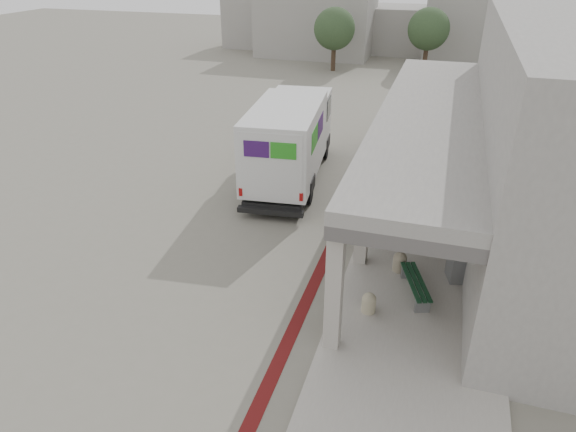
% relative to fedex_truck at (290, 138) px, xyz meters
% --- Properties ---
extents(ground, '(120.00, 120.00, 0.00)m').
position_rel_fedex_truck_xyz_m(ground, '(1.94, -6.22, -1.83)').
color(ground, slate).
rests_on(ground, ground).
extents(bike_lane_stripe, '(0.35, 40.00, 0.01)m').
position_rel_fedex_truck_xyz_m(bike_lane_stripe, '(2.94, -4.22, -1.83)').
color(bike_lane_stripe, '#571111').
rests_on(bike_lane_stripe, ground).
extents(sidewalk, '(4.40, 28.00, 0.12)m').
position_rel_fedex_truck_xyz_m(sidewalk, '(5.94, -6.22, -1.77)').
color(sidewalk, '#9D968C').
rests_on(sidewalk, ground).
extents(transit_building, '(7.60, 17.00, 7.00)m').
position_rel_fedex_truck_xyz_m(transit_building, '(8.77, -1.72, 1.57)').
color(transit_building, gray).
rests_on(transit_building, ground).
extents(distant_backdrop, '(28.00, 10.00, 6.50)m').
position_rel_fedex_truck_xyz_m(distant_backdrop, '(-0.90, 29.66, 0.87)').
color(distant_backdrop, gray).
rests_on(distant_backdrop, ground).
extents(tree_left, '(3.20, 3.20, 4.80)m').
position_rel_fedex_truck_xyz_m(tree_left, '(-3.06, 21.78, 1.35)').
color(tree_left, '#38281C').
rests_on(tree_left, ground).
extents(tree_mid, '(3.20, 3.20, 4.80)m').
position_rel_fedex_truck_xyz_m(tree_mid, '(3.94, 23.78, 1.35)').
color(tree_mid, '#38281C').
rests_on(tree_mid, ground).
extents(tree_right, '(3.20, 3.20, 4.80)m').
position_rel_fedex_truck_xyz_m(tree_right, '(11.94, 22.78, 1.35)').
color(tree_right, '#38281C').
rests_on(tree_right, ground).
extents(fedex_truck, '(3.32, 8.28, 3.44)m').
position_rel_fedex_truck_xyz_m(fedex_truck, '(0.00, 0.00, 0.00)').
color(fedex_truck, black).
rests_on(fedex_truck, ground).
extents(bench, '(1.03, 1.97, 0.46)m').
position_rel_fedex_truck_xyz_m(bench, '(5.83, -7.01, -1.39)').
color(bench, gray).
rests_on(bench, sidewalk).
extents(bollard_near, '(0.41, 0.41, 0.62)m').
position_rel_fedex_truck_xyz_m(bollard_near, '(5.28, -5.90, -1.40)').
color(bollard_near, gray).
rests_on(bollard_near, sidewalk).
extents(bollard_far, '(0.39, 0.39, 0.58)m').
position_rel_fedex_truck_xyz_m(bollard_far, '(4.70, -8.16, -1.42)').
color(bollard_far, tan).
rests_on(bollard_far, sidewalk).
extents(utility_cabinet, '(0.67, 0.79, 1.14)m').
position_rel_fedex_truck_xyz_m(utility_cabinet, '(6.94, -5.85, -1.14)').
color(utility_cabinet, gray).
rests_on(utility_cabinet, sidewalk).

